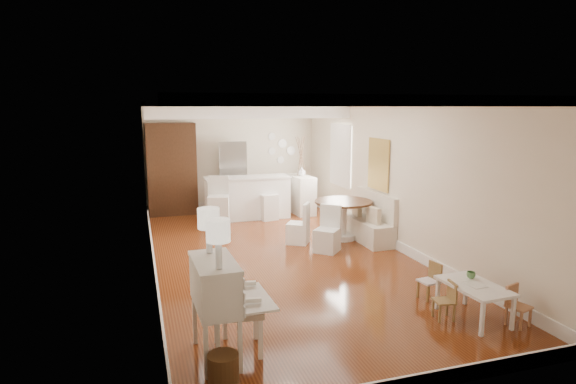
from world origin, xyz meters
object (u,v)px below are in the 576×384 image
kids_chair_b (429,281)px  bar_stool_left (218,202)px  slip_chair_far (298,223)px  wicker_basket (223,369)px  secretary_bureau (215,309)px  slip_chair_near (327,229)px  pantry_cabinet (172,169)px  kids_table (473,302)px  sideboard (301,194)px  fridge (246,176)px  gustavian_armchair (237,307)px  kids_chair_a (444,300)px  breakfast_counter (248,198)px  bar_stool_right (268,199)px  dining_table (343,220)px  kids_chair_c (519,306)px

kids_chair_b → bar_stool_left: size_ratio=0.46×
slip_chair_far → wicker_basket: bearing=4.9°
secretary_bureau → slip_chair_far: 4.56m
slip_chair_near → pantry_cabinet: bearing=163.9°
bar_stool_left → kids_table: bearing=-55.2°
sideboard → slip_chair_near: bearing=-104.1°
wicker_basket → fridge: size_ratio=0.17×
gustavian_armchair → slip_chair_far: size_ratio=1.25×
secretary_bureau → sideboard: size_ratio=1.10×
fridge → secretary_bureau: bearing=-105.1°
wicker_basket → kids_chair_a: (2.96, 0.60, 0.10)m
kids_chair_b → bar_stool_left: 5.47m
secretary_bureau → fridge: (2.00, 7.42, 0.35)m
wicker_basket → sideboard: size_ratio=0.31×
breakfast_counter → wicker_basket: bearing=-104.8°
bar_stool_right → fridge: fridge is taller
bar_stool_right → pantry_cabinet: size_ratio=0.43×
kids_chair_b → slip_chair_far: slip_chair_far is taller
dining_table → kids_table: bearing=-89.4°
kids_table → slip_chair_far: (-1.03, 3.98, 0.18)m
gustavian_armchair → wicker_basket: (-0.27, -0.61, -0.36)m
secretary_bureau → kids_chair_c: (3.71, -0.37, -0.29)m
wicker_basket → pantry_cabinet: size_ratio=0.14×
kids_table → slip_chair_far: size_ratio=1.14×
slip_chair_near → fridge: fridge is taller
pantry_cabinet → kids_table: bearing=-66.9°
gustavian_armchair → slip_chair_far: (2.02, 3.86, -0.10)m
kids_chair_c → bar_stool_right: size_ratio=0.52×
pantry_cabinet → fridge: (1.90, -0.03, -0.25)m
kids_table → breakfast_counter: 6.58m
bar_stool_left → bar_stool_right: size_ratio=1.16×
secretary_bureau → kids_chair_a: size_ratio=2.20×
wicker_basket → dining_table: (3.27, 4.49, 0.25)m
pantry_cabinet → sideboard: pantry_cabinet is taller
dining_table → fridge: size_ratio=0.66×
slip_chair_near → bar_stool_left: bar_stool_left is taller
kids_table → slip_chair_near: slip_chair_near is taller
kids_table → kids_chair_c: size_ratio=1.80×
wicker_basket → breakfast_counter: size_ratio=0.15×
sideboard → kids_chair_b: bearing=-94.4°
gustavian_armchair → pantry_cabinet: pantry_cabinet is taller
kids_table → slip_chair_near: (-0.69, 3.28, 0.20)m
kids_chair_c → slip_chair_far: (-1.44, 4.31, 0.15)m
kids_chair_c → breakfast_counter: bearing=89.8°
kids_table → sideboard: (-0.07, 6.59, 0.25)m
gustavian_armchair → fridge: size_ratio=0.57×
gustavian_armchair → fridge: (1.75, 7.33, 0.39)m
bar_stool_left → sideboard: bearing=32.9°
wicker_basket → bar_stool_left: bar_stool_left is taller
dining_table → bar_stool_right: bar_stool_right is taller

